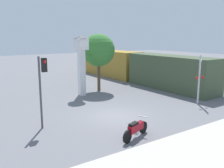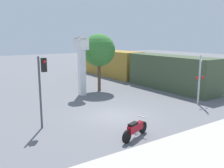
% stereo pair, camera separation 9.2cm
% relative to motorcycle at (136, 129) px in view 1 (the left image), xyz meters
% --- Properties ---
extents(ground_plane, '(120.00, 120.00, 0.00)m').
position_rel_motorcycle_xyz_m(ground_plane, '(1.31, 3.66, -0.49)').
color(ground_plane, slate).
extents(sidewalk_strip, '(36.00, 6.00, 0.10)m').
position_rel_motorcycle_xyz_m(sidewalk_strip, '(1.31, -4.00, -0.44)').
color(sidewalk_strip, '#BCB7A8').
rests_on(sidewalk_strip, ground_plane).
extents(motorcycle, '(2.22, 0.91, 1.02)m').
position_rel_motorcycle_xyz_m(motorcycle, '(0.00, 0.00, 0.00)').
color(motorcycle, black).
rests_on(motorcycle, ground_plane).
extents(clock_tower, '(1.22, 1.22, 5.34)m').
position_rel_motorcycle_xyz_m(clock_tower, '(2.22, 10.30, 3.02)').
color(clock_tower, white).
rests_on(clock_tower, ground_plane).
extents(freight_train, '(2.80, 20.71, 3.40)m').
position_rel_motorcycle_xyz_m(freight_train, '(11.01, 13.04, 1.21)').
color(freight_train, '#425138').
rests_on(freight_train, ground_plane).
extents(traffic_light, '(0.50, 0.35, 4.21)m').
position_rel_motorcycle_xyz_m(traffic_light, '(-3.45, 4.22, 2.40)').
color(traffic_light, '#47474C').
rests_on(traffic_light, ground_plane).
extents(railroad_crossing_signal, '(0.90, 0.82, 3.88)m').
position_rel_motorcycle_xyz_m(railroad_crossing_signal, '(8.41, 2.43, 1.62)').
color(railroad_crossing_signal, '#B7B7BC').
rests_on(railroad_crossing_signal, ground_plane).
extents(street_tree, '(3.15, 3.15, 5.56)m').
position_rel_motorcycle_xyz_m(street_tree, '(4.54, 11.15, 3.48)').
color(street_tree, brown).
rests_on(street_tree, ground_plane).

